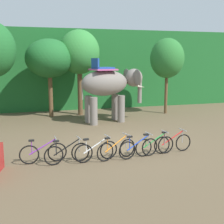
{
  "coord_description": "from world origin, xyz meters",
  "views": [
    {
      "loc": [
        -4.0,
        -12.05,
        3.75
      ],
      "look_at": [
        -0.24,
        1.0,
        1.3
      ],
      "focal_mm": 47.48,
      "sensor_mm": 36.0,
      "label": 1
    }
  ],
  "objects_px": {
    "tree_center_left": "(167,58)",
    "bike_green": "(155,146)",
    "elephant": "(110,85)",
    "bike_black": "(67,153)",
    "bike_purple": "(43,153)",
    "bike_white": "(96,151)",
    "bike_orange": "(116,149)",
    "bike_red": "(173,143)",
    "tree_right": "(79,53)",
    "bike_blue": "(139,148)",
    "tree_center_right": "(49,59)"
  },
  "relations": [
    {
      "from": "tree_center_left",
      "to": "elephant",
      "type": "relative_size",
      "value": 1.21
    },
    {
      "from": "bike_blue",
      "to": "bike_green",
      "type": "height_order",
      "value": "same"
    },
    {
      "from": "bike_white",
      "to": "bike_red",
      "type": "distance_m",
      "value": 3.21
    },
    {
      "from": "bike_orange",
      "to": "bike_white",
      "type": "bearing_deg",
      "value": 179.69
    },
    {
      "from": "bike_red",
      "to": "elephant",
      "type": "bearing_deg",
      "value": 97.29
    },
    {
      "from": "bike_purple",
      "to": "bike_white",
      "type": "relative_size",
      "value": 1.01
    },
    {
      "from": "tree_center_left",
      "to": "bike_red",
      "type": "height_order",
      "value": "tree_center_left"
    },
    {
      "from": "tree_right",
      "to": "elephant",
      "type": "bearing_deg",
      "value": -64.85
    },
    {
      "from": "bike_green",
      "to": "bike_red",
      "type": "xyz_separation_m",
      "value": [
        0.84,
        0.11,
        0.0
      ]
    },
    {
      "from": "tree_right",
      "to": "bike_red",
      "type": "xyz_separation_m",
      "value": [
        2.13,
        -9.23,
        -3.76
      ]
    },
    {
      "from": "tree_center_left",
      "to": "bike_white",
      "type": "relative_size",
      "value": 3.02
    },
    {
      "from": "tree_center_left",
      "to": "elephant",
      "type": "height_order",
      "value": "tree_center_left"
    },
    {
      "from": "bike_red",
      "to": "bike_blue",
      "type": "bearing_deg",
      "value": -171.54
    },
    {
      "from": "tree_center_left",
      "to": "bike_black",
      "type": "bearing_deg",
      "value": -134.19
    },
    {
      "from": "tree_right",
      "to": "elephant",
      "type": "height_order",
      "value": "tree_right"
    },
    {
      "from": "bike_orange",
      "to": "bike_red",
      "type": "xyz_separation_m",
      "value": [
        2.43,
        0.15,
        0.0
      ]
    },
    {
      "from": "tree_center_right",
      "to": "tree_center_left",
      "type": "bearing_deg",
      "value": -7.53
    },
    {
      "from": "bike_black",
      "to": "bike_green",
      "type": "xyz_separation_m",
      "value": [
        3.44,
        -0.01,
        0.0
      ]
    },
    {
      "from": "tree_center_right",
      "to": "bike_red",
      "type": "bearing_deg",
      "value": -65.75
    },
    {
      "from": "elephant",
      "to": "bike_green",
      "type": "relative_size",
      "value": 2.49
    },
    {
      "from": "tree_center_left",
      "to": "bike_green",
      "type": "distance_m",
      "value": 9.91
    },
    {
      "from": "tree_right",
      "to": "bike_orange",
      "type": "xyz_separation_m",
      "value": [
        -0.3,
        -9.38,
        -3.76
      ]
    },
    {
      "from": "tree_right",
      "to": "bike_white",
      "type": "bearing_deg",
      "value": -96.56
    },
    {
      "from": "bike_blue",
      "to": "bike_red",
      "type": "height_order",
      "value": "same"
    },
    {
      "from": "bike_green",
      "to": "elephant",
      "type": "bearing_deg",
      "value": 89.92
    },
    {
      "from": "tree_right",
      "to": "bike_red",
      "type": "relative_size",
      "value": 3.3
    },
    {
      "from": "bike_orange",
      "to": "bike_green",
      "type": "bearing_deg",
      "value": 1.58
    },
    {
      "from": "bike_orange",
      "to": "bike_green",
      "type": "height_order",
      "value": "same"
    },
    {
      "from": "tree_center_right",
      "to": "bike_black",
      "type": "relative_size",
      "value": 2.95
    },
    {
      "from": "bike_black",
      "to": "bike_red",
      "type": "xyz_separation_m",
      "value": [
        4.27,
        0.09,
        0.0
      ]
    },
    {
      "from": "tree_right",
      "to": "tree_center_left",
      "type": "bearing_deg",
      "value": -11.47
    },
    {
      "from": "bike_white",
      "to": "bike_orange",
      "type": "relative_size",
      "value": 1.02
    },
    {
      "from": "tree_center_left",
      "to": "bike_black",
      "type": "xyz_separation_m",
      "value": [
        -7.92,
        -8.15,
        -3.38
      ]
    },
    {
      "from": "bike_orange",
      "to": "bike_red",
      "type": "height_order",
      "value": "same"
    },
    {
      "from": "bike_purple",
      "to": "bike_orange",
      "type": "xyz_separation_m",
      "value": [
        2.68,
        -0.35,
        0.0
      ]
    },
    {
      "from": "tree_center_right",
      "to": "bike_orange",
      "type": "distance_m",
      "value": 9.97
    },
    {
      "from": "bike_white",
      "to": "bike_green",
      "type": "distance_m",
      "value": 2.37
    },
    {
      "from": "bike_orange",
      "to": "bike_blue",
      "type": "xyz_separation_m",
      "value": [
        0.86,
        -0.08,
        0.0
      ]
    },
    {
      "from": "bike_black",
      "to": "bike_orange",
      "type": "relative_size",
      "value": 1.03
    },
    {
      "from": "bike_white",
      "to": "bike_purple",
      "type": "bearing_deg",
      "value": 169.75
    },
    {
      "from": "bike_black",
      "to": "bike_blue",
      "type": "xyz_separation_m",
      "value": [
        2.71,
        -0.14,
        0.0
      ]
    },
    {
      "from": "tree_center_right",
      "to": "bike_red",
      "type": "xyz_separation_m",
      "value": [
        4.09,
        -9.08,
        -3.37
      ]
    },
    {
      "from": "tree_center_left",
      "to": "bike_green",
      "type": "xyz_separation_m",
      "value": [
        -4.49,
        -8.17,
        -3.38
      ]
    },
    {
      "from": "elephant",
      "to": "tree_center_right",
      "type": "bearing_deg",
      "value": 141.21
    },
    {
      "from": "bike_blue",
      "to": "bike_orange",
      "type": "bearing_deg",
      "value": 174.59
    },
    {
      "from": "tree_right",
      "to": "bike_purple",
      "type": "xyz_separation_m",
      "value": [
        -2.98,
        -9.04,
        -3.76
      ]
    },
    {
      "from": "bike_orange",
      "to": "bike_green",
      "type": "relative_size",
      "value": 0.97
    },
    {
      "from": "elephant",
      "to": "bike_black",
      "type": "relative_size",
      "value": 2.5
    },
    {
      "from": "tree_center_right",
      "to": "bike_black",
      "type": "xyz_separation_m",
      "value": [
        -0.18,
        -9.18,
        -3.37
      ]
    },
    {
      "from": "bike_purple",
      "to": "bike_white",
      "type": "distance_m",
      "value": 1.93
    }
  ]
}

